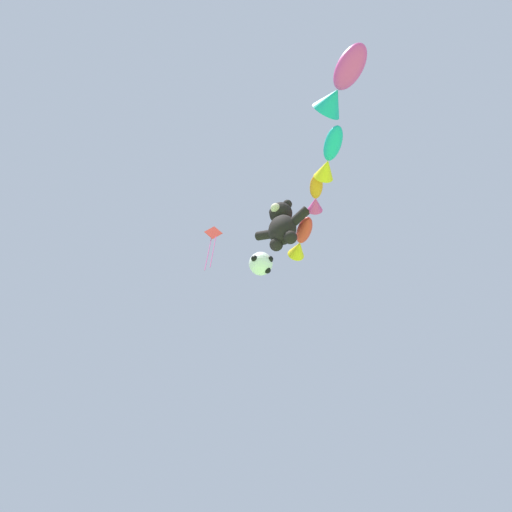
{
  "coord_description": "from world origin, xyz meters",
  "views": [
    {
      "loc": [
        4.77,
        -3.45,
        1.77
      ],
      "look_at": [
        -0.1,
        3.39,
        10.38
      ],
      "focal_mm": 24.0,
      "sensor_mm": 36.0,
      "label": 1
    }
  ],
  "objects_px": {
    "soccer_ball_kite": "(261,264)",
    "fish_kite_crimson": "(301,240)",
    "fish_kite_tangerine": "(316,196)",
    "fish_kite_teal": "(329,157)",
    "teddy_bear_kite": "(282,224)",
    "diamond_kite": "(212,239)",
    "fish_kite_magenta": "(340,84)"
  },
  "relations": [
    {
      "from": "fish_kite_crimson",
      "to": "diamond_kite",
      "type": "distance_m",
      "value": 4.47
    },
    {
      "from": "fish_kite_tangerine",
      "to": "fish_kite_magenta",
      "type": "xyz_separation_m",
      "value": [
        2.33,
        -2.64,
        0.54
      ]
    },
    {
      "from": "fish_kite_crimson",
      "to": "diamond_kite",
      "type": "height_order",
      "value": "diamond_kite"
    },
    {
      "from": "fish_kite_crimson",
      "to": "fish_kite_tangerine",
      "type": "height_order",
      "value": "fish_kite_crimson"
    },
    {
      "from": "teddy_bear_kite",
      "to": "diamond_kite",
      "type": "distance_m",
      "value": 4.23
    },
    {
      "from": "teddy_bear_kite",
      "to": "fish_kite_crimson",
      "type": "relative_size",
      "value": 1.31
    },
    {
      "from": "soccer_ball_kite",
      "to": "fish_kite_teal",
      "type": "bearing_deg",
      "value": -19.23
    },
    {
      "from": "soccer_ball_kite",
      "to": "fish_kite_magenta",
      "type": "height_order",
      "value": "fish_kite_magenta"
    },
    {
      "from": "fish_kite_tangerine",
      "to": "fish_kite_crimson",
      "type": "bearing_deg",
      "value": 134.28
    },
    {
      "from": "teddy_bear_kite",
      "to": "fish_kite_magenta",
      "type": "relative_size",
      "value": 1.13
    },
    {
      "from": "soccer_ball_kite",
      "to": "fish_kite_crimson",
      "type": "bearing_deg",
      "value": 55.98
    },
    {
      "from": "soccer_ball_kite",
      "to": "fish_kite_tangerine",
      "type": "relative_size",
      "value": 0.59
    },
    {
      "from": "soccer_ball_kite",
      "to": "fish_kite_crimson",
      "type": "height_order",
      "value": "fish_kite_crimson"
    },
    {
      "from": "fish_kite_tangerine",
      "to": "fish_kite_magenta",
      "type": "bearing_deg",
      "value": -48.64
    },
    {
      "from": "fish_kite_teal",
      "to": "fish_kite_magenta",
      "type": "xyz_separation_m",
      "value": [
        1.24,
        -1.51,
        0.65
      ]
    },
    {
      "from": "fish_kite_teal",
      "to": "fish_kite_magenta",
      "type": "height_order",
      "value": "fish_kite_magenta"
    },
    {
      "from": "teddy_bear_kite",
      "to": "fish_kite_teal",
      "type": "distance_m",
      "value": 3.13
    },
    {
      "from": "soccer_ball_kite",
      "to": "diamond_kite",
      "type": "distance_m",
      "value": 4.8
    },
    {
      "from": "fish_kite_magenta",
      "to": "diamond_kite",
      "type": "bearing_deg",
      "value": 157.64
    },
    {
      "from": "teddy_bear_kite",
      "to": "soccer_ball_kite",
      "type": "xyz_separation_m",
      "value": [
        -0.78,
        -0.28,
        -1.86
      ]
    },
    {
      "from": "teddy_bear_kite",
      "to": "fish_kite_magenta",
      "type": "height_order",
      "value": "teddy_bear_kite"
    },
    {
      "from": "diamond_kite",
      "to": "fish_kite_magenta",
      "type": "bearing_deg",
      "value": -22.36
    },
    {
      "from": "fish_kite_tangerine",
      "to": "fish_kite_teal",
      "type": "height_order",
      "value": "fish_kite_tangerine"
    },
    {
      "from": "teddy_bear_kite",
      "to": "fish_kite_magenta",
      "type": "bearing_deg",
      "value": -37.13
    },
    {
      "from": "teddy_bear_kite",
      "to": "fish_kite_teal",
      "type": "height_order",
      "value": "teddy_bear_kite"
    },
    {
      "from": "teddy_bear_kite",
      "to": "fish_kite_crimson",
      "type": "bearing_deg",
      "value": 80.92
    },
    {
      "from": "teddy_bear_kite",
      "to": "fish_kite_tangerine",
      "type": "bearing_deg",
      "value": -12.76
    },
    {
      "from": "diamond_kite",
      "to": "soccer_ball_kite",
      "type": "bearing_deg",
      "value": -8.76
    },
    {
      "from": "fish_kite_crimson",
      "to": "fish_kite_teal",
      "type": "bearing_deg",
      "value": -45.96
    },
    {
      "from": "fish_kite_crimson",
      "to": "fish_kite_tangerine",
      "type": "relative_size",
      "value": 1.21
    },
    {
      "from": "teddy_bear_kite",
      "to": "diamond_kite",
      "type": "height_order",
      "value": "diamond_kite"
    },
    {
      "from": "soccer_ball_kite",
      "to": "fish_kite_teal",
      "type": "distance_m",
      "value": 4.13
    }
  ]
}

